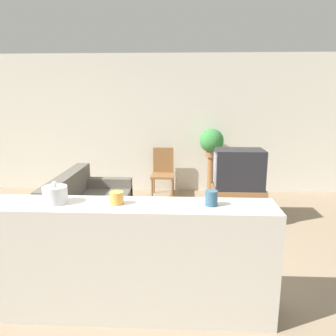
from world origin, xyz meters
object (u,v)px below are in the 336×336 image
object	(u,v)px
couch	(89,212)
wooden_chair	(163,170)
potted_plant	(212,141)
decorative_bowl	(55,195)
television	(239,169)

from	to	relation	value
couch	wooden_chair	xyz separation A→B (m)	(0.95, 1.81, 0.20)
potted_plant	decorative_bowl	world-z (taller)	potted_plant
wooden_chair	potted_plant	bearing A→B (deg)	3.54
couch	potted_plant	bearing A→B (deg)	44.92
television	potted_plant	world-z (taller)	potted_plant
couch	wooden_chair	size ratio (longest dim) A/B	1.85
couch	potted_plant	world-z (taller)	potted_plant
potted_plant	couch	bearing A→B (deg)	-135.08
television	decorative_bowl	xyz separation A→B (m)	(-1.91, -2.21, 0.26)
wooden_chair	couch	bearing A→B (deg)	-117.58
television	wooden_chair	xyz separation A→B (m)	(-1.22, 1.36, -0.35)
television	decorative_bowl	bearing A→B (deg)	-130.82
couch	television	xyz separation A→B (m)	(2.17, 0.45, 0.55)
television	wooden_chair	bearing A→B (deg)	131.88
couch	decorative_bowl	xyz separation A→B (m)	(0.26, -1.76, 0.81)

